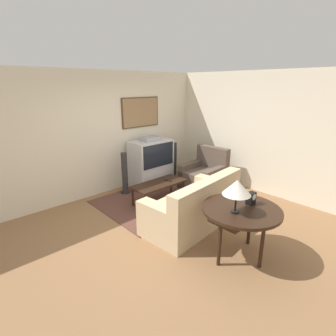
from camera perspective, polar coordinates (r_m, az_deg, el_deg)
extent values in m
plane|color=#8E6642|center=(4.83, 0.17, -12.11)|extent=(12.00, 12.00, 0.00)
cube|color=beige|center=(6.02, -13.81, 7.17)|extent=(12.00, 0.06, 2.70)
cube|color=#4C381E|center=(6.47, -5.99, 11.97)|extent=(1.06, 0.03, 0.71)
cube|color=#93704C|center=(6.45, -5.90, 11.97)|extent=(1.01, 0.01, 0.66)
cube|color=beige|center=(6.37, 18.00, 7.37)|extent=(0.06, 12.00, 2.70)
cube|color=brown|center=(5.80, -1.82, -6.67)|extent=(2.50, 1.90, 0.01)
cube|color=silver|center=(6.51, -3.66, -1.55)|extent=(1.00, 0.58, 0.51)
cube|color=silver|center=(6.35, -3.76, 3.25)|extent=(1.00, 0.58, 0.62)
cube|color=black|center=(6.13, -2.03, 2.75)|extent=(0.90, 0.01, 0.55)
cube|color=#9E9EA3|center=(6.27, -3.82, 6.40)|extent=(0.45, 0.32, 0.09)
cube|color=#CCB289|center=(4.75, 5.09, -9.52)|extent=(1.90, 1.06, 0.47)
cube|color=#CCB289|center=(4.38, 8.73, -5.41)|extent=(1.83, 0.40, 0.45)
cube|color=#CCB289|center=(5.31, 10.26, -5.71)|extent=(0.33, 0.90, 0.63)
cube|color=#CCB289|center=(4.18, -1.56, -12.30)|extent=(0.33, 0.90, 0.63)
cube|color=gray|center=(4.79, 10.08, -4.14)|extent=(0.37, 0.15, 0.34)
cube|color=gray|center=(4.17, 4.04, -7.34)|extent=(0.37, 0.15, 0.34)
cube|color=brown|center=(6.40, 7.65, -2.39)|extent=(0.97, 0.92, 0.44)
cube|color=brown|center=(6.54, 9.72, 2.35)|extent=(0.24, 0.87, 0.52)
cube|color=brown|center=(6.57, 5.21, -1.10)|extent=(0.92, 0.22, 0.58)
cube|color=brown|center=(6.19, 10.29, -2.54)|extent=(0.92, 0.22, 0.58)
cube|color=black|center=(5.52, -1.98, -3.45)|extent=(1.17, 0.51, 0.04)
cylinder|color=black|center=(5.15, -5.03, -7.76)|extent=(0.04, 0.04, 0.39)
cylinder|color=black|center=(5.80, 3.43, -4.66)|extent=(0.04, 0.04, 0.39)
cylinder|color=black|center=(5.45, -7.70, -6.34)|extent=(0.04, 0.04, 0.39)
cylinder|color=black|center=(6.07, 0.63, -3.57)|extent=(0.04, 0.04, 0.39)
cylinder|color=black|center=(3.83, 15.67, -8.68)|extent=(1.10, 1.10, 0.04)
cube|color=black|center=(3.86, 15.59, -9.51)|extent=(0.93, 0.44, 0.08)
cylinder|color=black|center=(3.76, 11.18, -15.60)|extent=(0.05, 0.05, 0.72)
cylinder|color=black|center=(4.33, 17.39, -11.35)|extent=(0.05, 0.05, 0.72)
cylinder|color=black|center=(3.87, 19.79, -15.34)|extent=(0.05, 0.05, 0.72)
cylinder|color=black|center=(3.67, 14.36, -9.19)|extent=(0.11, 0.11, 0.02)
cylinder|color=black|center=(3.58, 14.62, -6.16)|extent=(0.02, 0.02, 0.40)
cone|color=silver|center=(3.53, 14.80, -4.09)|extent=(0.38, 0.38, 0.20)
cube|color=black|center=(3.94, 17.61, -6.30)|extent=(0.14, 0.09, 0.18)
cylinder|color=white|center=(3.91, 18.26, -6.06)|extent=(0.09, 0.01, 0.09)
cube|color=black|center=(5.62, -0.03, -2.70)|extent=(0.08, 0.17, 0.02)
cylinder|color=black|center=(6.17, -9.19, -5.32)|extent=(0.22, 0.22, 0.02)
cylinder|color=#2D2D2D|center=(6.00, -9.41, -1.18)|extent=(0.13, 0.13, 0.96)
cylinder|color=black|center=(7.07, 1.32, -2.02)|extent=(0.22, 0.22, 0.02)
cylinder|color=#2D2D2D|center=(6.93, 1.35, 1.65)|extent=(0.13, 0.13, 0.96)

